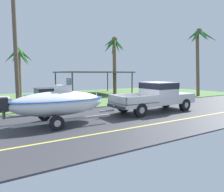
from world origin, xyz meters
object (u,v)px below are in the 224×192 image
parked_sedan_far (55,97)px  carport_awning (93,73)px  boat_on_trailer (58,103)px  utility_pole (15,43)px  palm_tree_near_right (114,51)px  palm_tree_mid (199,44)px  palm_tree_near_left (20,59)px  pickup_truck_towing (158,95)px

parked_sedan_far → carport_awning: carport_awning is taller
boat_on_trailer → carport_awning: 14.04m
utility_pole → palm_tree_near_right: bearing=31.5°
palm_tree_mid → carport_awning: bearing=140.1°
utility_pole → palm_tree_near_left: bearing=80.3°
pickup_truck_towing → carport_awning: 11.81m
palm_tree_near_right → utility_pole: (-11.37, -6.96, -0.74)m
carport_awning → palm_tree_near_right: bearing=-18.3°
boat_on_trailer → palm_tree_mid: (16.43, 4.35, 4.48)m
pickup_truck_towing → utility_pole: bearing=153.5°
carport_awning → palm_tree_near_left: (-7.85, -1.17, 1.15)m
parked_sedan_far → boat_on_trailer: bearing=-104.8°
boat_on_trailer → carport_awning: size_ratio=0.76×
carport_awning → palm_tree_near_right: size_ratio=1.14×
boat_on_trailer → parked_sedan_far: (1.53, 5.80, -0.36)m
pickup_truck_towing → palm_tree_mid: (9.87, 4.35, 4.46)m
parked_sedan_far → carport_awning: size_ratio=0.57×
palm_tree_near_left → pickup_truck_towing: bearing=-57.3°
parked_sedan_far → carport_awning: (6.13, 5.86, 1.86)m
parked_sedan_far → pickup_truck_towing: bearing=-49.1°
palm_tree_near_left → boat_on_trailer: bearing=-89.0°
carport_awning → palm_tree_near_left: palm_tree_near_left is taller
boat_on_trailer → palm_tree_near_left: palm_tree_near_left is taller
parked_sedan_far → utility_pole: 4.94m
palm_tree_near_left → palm_tree_near_right: (10.24, 0.37, 1.29)m
palm_tree_mid → utility_pole: size_ratio=0.87×
pickup_truck_towing → parked_sedan_far: pickup_truck_towing is taller
boat_on_trailer → carport_awning: bearing=56.7°
palm_tree_near_right → boat_on_trailer: bearing=-132.8°
palm_tree_near_left → palm_tree_near_right: 10.33m
carport_awning → palm_tree_near_right: (2.40, -0.79, 2.45)m
palm_tree_near_right → palm_tree_mid: (6.36, -6.52, 0.53)m
palm_tree_near_left → palm_tree_mid: 17.80m
pickup_truck_towing → palm_tree_near_left: 12.75m
utility_pole → pickup_truck_towing: bearing=-26.5°
pickup_truck_towing → carport_awning: bearing=84.6°
palm_tree_mid → pickup_truck_towing: bearing=-156.2°
carport_awning → utility_pole: 11.98m
boat_on_trailer → palm_tree_near_left: (-0.18, 10.50, 2.66)m
palm_tree_near_left → utility_pole: (-1.12, -6.59, 0.55)m
parked_sedan_far → palm_tree_near_right: size_ratio=0.65×
carport_awning → palm_tree_near_right: 3.52m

